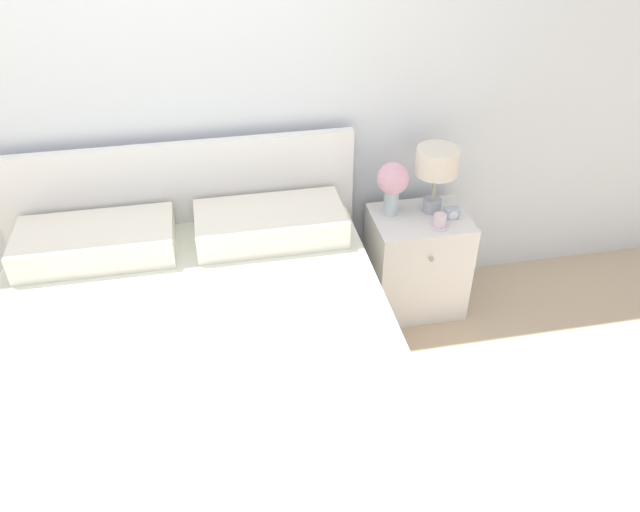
% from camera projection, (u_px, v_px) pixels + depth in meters
% --- Properties ---
extents(ground_plane, '(12.00, 12.00, 0.00)m').
position_uv_depth(ground_plane, '(199.00, 305.00, 3.48)').
color(ground_plane, '#CCB28E').
extents(wall_back, '(8.00, 0.06, 2.60)m').
position_uv_depth(wall_back, '(165.00, 72.00, 2.78)').
color(wall_back, white).
rests_on(wall_back, ground_plane).
extents(bed, '(1.70, 1.93, 1.00)m').
position_uv_depth(bed, '(198.00, 386.00, 2.58)').
color(bed, beige).
rests_on(bed, ground_plane).
extents(nightstand, '(0.49, 0.40, 0.57)m').
position_uv_depth(nightstand, '(416.00, 262.00, 3.33)').
color(nightstand, white).
rests_on(nightstand, ground_plane).
extents(table_lamp, '(0.21, 0.21, 0.35)m').
position_uv_depth(table_lamp, '(437.00, 166.00, 3.07)').
color(table_lamp, '#A8B2BC').
rests_on(table_lamp, nightstand).
extents(flower_vase, '(0.16, 0.16, 0.28)m').
position_uv_depth(flower_vase, '(393.00, 182.00, 3.09)').
color(flower_vase, silver).
rests_on(flower_vase, nightstand).
extents(teacup, '(0.10, 0.10, 0.07)m').
position_uv_depth(teacup, '(440.00, 221.00, 3.08)').
color(teacup, white).
rests_on(teacup, nightstand).
extents(alarm_clock, '(0.07, 0.05, 0.06)m').
position_uv_depth(alarm_clock, '(452.00, 213.00, 3.15)').
color(alarm_clock, silver).
rests_on(alarm_clock, nightstand).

